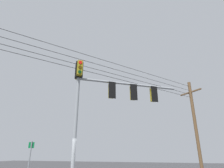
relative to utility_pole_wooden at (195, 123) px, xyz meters
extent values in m
cylinder|color=gray|center=(-9.06, 7.36, -1.01)|extent=(0.20, 0.20, 6.51)
cylinder|color=gray|center=(-7.32, 4.61, 1.63)|extent=(3.59, 5.57, 0.14)
cube|color=olive|center=(-8.80, 7.52, 2.18)|extent=(0.41, 0.41, 0.90)
cube|color=black|center=(-8.95, 7.43, 2.18)|extent=(0.27, 0.39, 1.04)
cylinder|color=red|center=(-8.66, 7.61, 2.48)|extent=(0.13, 0.19, 0.20)
cylinder|color=#3C2703|center=(-8.66, 7.61, 2.18)|extent=(0.13, 0.19, 0.20)
cylinder|color=black|center=(-8.66, 7.61, 1.88)|extent=(0.13, 0.19, 0.20)
cube|color=olive|center=(-9.31, 7.20, 2.18)|extent=(0.41, 0.41, 0.90)
cube|color=black|center=(-9.17, 7.29, 2.18)|extent=(0.27, 0.39, 1.04)
cylinder|color=red|center=(-9.45, 7.11, 2.48)|extent=(0.13, 0.19, 0.20)
cylinder|color=#3C2703|center=(-9.45, 7.11, 2.18)|extent=(0.13, 0.19, 0.20)
cylinder|color=black|center=(-9.45, 7.11, 1.88)|extent=(0.13, 0.19, 0.20)
cube|color=olive|center=(-7.98, 5.65, 1.08)|extent=(0.42, 0.42, 0.90)
cube|color=black|center=(-8.12, 5.55, 1.08)|extent=(0.28, 0.39, 1.04)
cylinder|color=red|center=(-7.84, 5.74, 1.38)|extent=(0.14, 0.18, 0.20)
cylinder|color=#3C2703|center=(-7.84, 5.74, 1.08)|extent=(0.14, 0.18, 0.20)
cylinder|color=black|center=(-7.84, 5.74, 0.78)|extent=(0.14, 0.18, 0.20)
cube|color=olive|center=(-7.22, 4.44, 1.08)|extent=(0.41, 0.41, 0.90)
cube|color=black|center=(-7.36, 4.36, 1.08)|extent=(0.25, 0.40, 1.04)
cylinder|color=red|center=(-7.07, 4.53, 1.38)|extent=(0.12, 0.19, 0.20)
cylinder|color=#3C2703|center=(-7.07, 4.53, 1.08)|extent=(0.12, 0.19, 0.20)
cylinder|color=black|center=(-7.07, 4.53, 0.78)|extent=(0.12, 0.19, 0.20)
cube|color=olive|center=(-6.45, 3.24, 1.08)|extent=(0.42, 0.42, 0.90)
cube|color=black|center=(-6.60, 3.15, 1.08)|extent=(0.28, 0.39, 1.04)
cylinder|color=red|center=(-6.32, 3.33, 1.38)|extent=(0.14, 0.18, 0.20)
cylinder|color=#3C2703|center=(-6.32, 3.33, 1.08)|extent=(0.14, 0.18, 0.20)
cylinder|color=black|center=(-6.32, 3.33, 0.78)|extent=(0.14, 0.18, 0.20)
cylinder|color=brown|center=(0.00, 0.00, -0.16)|extent=(0.28, 0.28, 8.22)
cube|color=brown|center=(0.00, 0.00, 2.95)|extent=(1.83, 1.71, 0.12)
cylinder|color=slate|center=(-8.83, 10.13, -3.06)|extent=(0.07, 0.07, 2.41)
cube|color=#0C7238|center=(-8.80, 10.15, -2.06)|extent=(0.22, 0.25, 0.32)
cube|color=white|center=(-8.79, 10.16, -2.06)|extent=(0.16, 0.20, 0.26)
cylinder|color=black|center=(-9.96, 8.10, 2.22)|extent=(19.94, 16.21, 0.45)
cylinder|color=black|center=(-9.96, 8.10, 2.52)|extent=(19.94, 16.21, 0.45)
cylinder|color=black|center=(-9.96, 8.10, 2.90)|extent=(19.94, 16.21, 0.45)
cylinder|color=black|center=(-9.96, 8.10, 3.34)|extent=(19.94, 16.21, 0.45)
camera|label=1|loc=(-18.36, 2.77, -2.44)|focal=29.85mm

